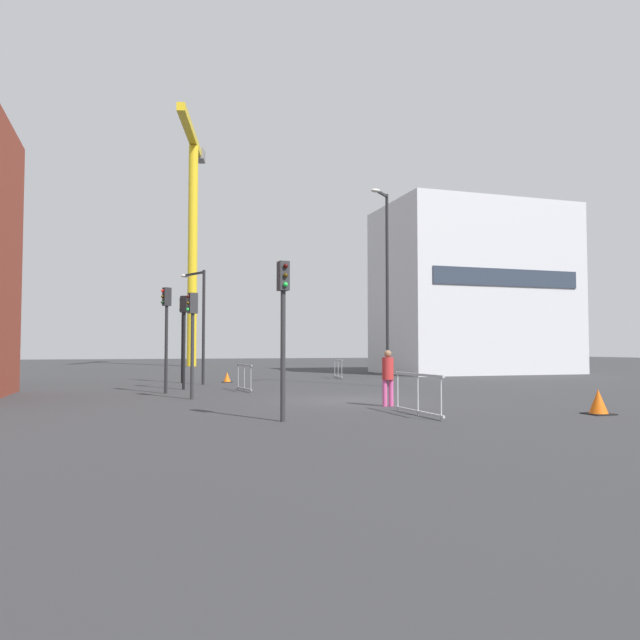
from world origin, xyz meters
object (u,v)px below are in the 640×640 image
object	(u,v)px
traffic_light_median	(283,313)
traffic_light_near	(183,326)
traffic_cone_on_verge	(227,378)
traffic_light_island	(192,327)
streetlamp_tall	(386,276)
pedestrian_walking	(388,374)
traffic_cone_striped	(598,403)
construction_crane	(193,217)
streetlamp_short	(200,314)
traffic_light_crosswalk	(184,326)
traffic_light_verge	(166,322)

from	to	relation	value
traffic_light_median	traffic_light_near	size ratio (longest dim) A/B	0.90
traffic_cone_on_verge	traffic_light_island	bearing A→B (deg)	-105.34
streetlamp_tall	traffic_light_island	bearing A→B (deg)	-155.07
traffic_light_near	pedestrian_walking	world-z (taller)	traffic_light_near
traffic_cone_striped	traffic_cone_on_verge	bearing A→B (deg)	111.78
construction_crane	streetlamp_tall	distance (m)	34.85
streetlamp_short	traffic_cone_striped	xyz separation A→B (m)	(8.54, -16.32, -3.06)
traffic_cone_striped	traffic_light_island	bearing A→B (deg)	140.93
traffic_light_near	traffic_cone_on_verge	size ratio (longest dim) A/B	8.18
traffic_light_crosswalk	traffic_cone_on_verge	world-z (taller)	traffic_light_crosswalk
streetlamp_short	traffic_light_crosswalk	xyz separation A→B (m)	(-1.03, -3.47, -0.73)
traffic_light_verge	pedestrian_walking	distance (m)	9.55
traffic_light_verge	traffic_cone_on_verge	bearing A→B (deg)	63.53
traffic_light_island	pedestrian_walking	size ratio (longest dim) A/B	2.16
streetlamp_short	pedestrian_walking	bearing A→B (deg)	-71.79
traffic_light_median	traffic_cone_on_verge	size ratio (longest dim) A/B	7.36
traffic_light_median	traffic_cone_striped	size ratio (longest dim) A/B	5.80
streetlamp_tall	traffic_light_island	size ratio (longest dim) A/B	2.43
streetlamp_short	traffic_cone_striped	size ratio (longest dim) A/B	8.32
construction_crane	streetlamp_short	bearing A→B (deg)	-94.54
streetlamp_short	traffic_light_median	xyz separation A→B (m)	(0.32, -15.33, -0.80)
traffic_light_crosswalk	pedestrian_walking	xyz separation A→B (m)	(5.20, -9.22, -1.67)
construction_crane	traffic_cone_striped	xyz separation A→B (m)	(6.25, -45.17, -13.98)
streetlamp_short	traffic_light_island	size ratio (longest dim) A/B	1.51
traffic_light_verge	construction_crane	bearing A→B (deg)	83.11
traffic_light_median	pedestrian_walking	world-z (taller)	traffic_light_median
traffic_light_near	traffic_light_island	bearing A→B (deg)	-92.65
traffic_light_island	traffic_cone_striped	world-z (taller)	traffic_light_island
streetlamp_tall	traffic_light_median	bearing A→B (deg)	-124.17
traffic_light_island	pedestrian_walking	bearing A→B (deg)	-38.53
traffic_light_median	traffic_light_verge	world-z (taller)	traffic_light_verge
construction_crane	pedestrian_walking	world-z (taller)	construction_crane
traffic_cone_striped	construction_crane	bearing A→B (deg)	97.88
traffic_light_crosswalk	pedestrian_walking	world-z (taller)	traffic_light_crosswalk
traffic_light_crosswalk	traffic_cone_striped	distance (m)	16.19
traffic_light_crosswalk	traffic_light_verge	world-z (taller)	traffic_light_verge
traffic_light_median	traffic_light_crosswalk	world-z (taller)	traffic_light_crosswalk
construction_crane	pedestrian_walking	size ratio (longest dim) A/B	13.26
traffic_light_verge	traffic_cone_on_verge	xyz separation A→B (m)	(3.37, 6.77, -2.48)
traffic_light_median	traffic_cone_on_verge	world-z (taller)	traffic_light_median
pedestrian_walking	traffic_cone_striped	world-z (taller)	pedestrian_walking
traffic_cone_striped	traffic_light_median	bearing A→B (deg)	173.12
streetlamp_short	traffic_light_verge	xyz separation A→B (m)	(-1.86, -5.49, -0.65)
streetlamp_tall	traffic_cone_on_verge	size ratio (longest dim) A/B	16.96
traffic_light_near	traffic_cone_striped	bearing A→B (deg)	-62.30
traffic_light_verge	traffic_light_island	xyz separation A→B (m)	(0.70, -2.96, -0.27)
streetlamp_short	traffic_cone_striped	distance (m)	18.67
streetlamp_tall	traffic_cone_on_verge	xyz separation A→B (m)	(-6.30, 5.55, -4.76)
traffic_light_island	traffic_cone_striped	size ratio (longest dim) A/B	5.51
construction_crane	traffic_light_median	world-z (taller)	construction_crane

